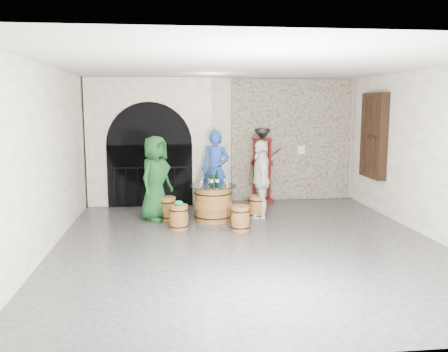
{
  "coord_description": "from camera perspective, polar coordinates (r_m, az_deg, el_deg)",
  "views": [
    {
      "loc": [
        -1.39,
        -8.32,
        2.51
      ],
      "look_at": [
        -0.29,
        1.38,
        1.05
      ],
      "focal_mm": 38.0,
      "sensor_mm": 36.0,
      "label": 1
    }
  ],
  "objects": [
    {
      "name": "corking_press",
      "position": [
        12.25,
        4.62,
        1.94
      ],
      "size": [
        0.82,
        0.52,
        1.92
      ],
      "rotation": [
        0.0,
        0.0,
        0.19
      ],
      "color": "#46100B",
      "rests_on": "ground"
    },
    {
      "name": "wall_front",
      "position": [
        4.63,
        11.14,
        -2.97
      ],
      "size": [
        8.0,
        0.0,
        8.0
      ],
      "primitive_type": "plane",
      "rotation": [
        -1.57,
        0.0,
        0.0
      ],
      "color": "white",
      "rests_on": "ground"
    },
    {
      "name": "wine_bottle_right",
      "position": [
        10.36,
        -0.87,
        -0.34
      ],
      "size": [
        0.08,
        0.08,
        0.32
      ],
      "color": "black",
      "rests_on": "barrel_table"
    },
    {
      "name": "tasting_glass_d",
      "position": [
        10.56,
        0.07,
        -0.62
      ],
      "size": [
        0.05,
        0.05,
        0.1
      ],
      "primitive_type": null,
      "color": "#AE6521",
      "rests_on": "barrel_table"
    },
    {
      "name": "barrel_stool_near_right",
      "position": [
        9.59,
        1.98,
        -5.11
      ],
      "size": [
        0.4,
        0.4,
        0.51
      ],
      "color": "brown",
      "rests_on": "ground"
    },
    {
      "name": "barrel_stool_right",
      "position": [
        10.68,
        4.01,
        -3.71
      ],
      "size": [
        0.4,
        0.4,
        0.51
      ],
      "color": "brown",
      "rests_on": "ground"
    },
    {
      "name": "wall_left",
      "position": [
        8.63,
        -20.61,
        1.91
      ],
      "size": [
        0.0,
        8.0,
        8.0
      ],
      "primitive_type": "plane",
      "rotation": [
        1.57,
        0.0,
        1.57
      ],
      "color": "white",
      "rests_on": "ground"
    },
    {
      "name": "wine_bottle_left",
      "position": [
        10.26,
        -1.5,
        -0.43
      ],
      "size": [
        0.08,
        0.08,
        0.32
      ],
      "color": "black",
      "rests_on": "barrel_table"
    },
    {
      "name": "person_blue",
      "position": [
        11.39,
        -1.02,
        0.7
      ],
      "size": [
        0.83,
        0.73,
        1.93
      ],
      "primitive_type": "imported",
      "rotation": [
        0.0,
        0.0,
        -0.47
      ],
      "color": "#1C419C",
      "rests_on": "ground"
    },
    {
      "name": "green_cap",
      "position": [
        9.65,
        -5.46,
        -3.26
      ],
      "size": [
        0.23,
        0.18,
        0.1
      ],
      "color": "#0D914B",
      "rests_on": "barrel_stool_near_left"
    },
    {
      "name": "ground",
      "position": [
        8.8,
        2.9,
        -8.08
      ],
      "size": [
        8.0,
        8.0,
        0.0
      ],
      "primitive_type": "plane",
      "color": "#2A2A2C",
      "rests_on": "ground"
    },
    {
      "name": "shuttered_window",
      "position": [
        11.75,
        17.53,
        4.65
      ],
      "size": [
        0.23,
        1.1,
        2.0
      ],
      "color": "black",
      "rests_on": "wall_right"
    },
    {
      "name": "tasting_glass_f",
      "position": [
        10.36,
        -2.64,
        -0.82
      ],
      "size": [
        0.05,
        0.05,
        0.1
      ],
      "primitive_type": null,
      "color": "#AE6521",
      "rests_on": "barrel_table"
    },
    {
      "name": "barrel_stool_left",
      "position": [
        10.55,
        -6.83,
        -3.91
      ],
      "size": [
        0.4,
        0.4,
        0.51
      ],
      "color": "brown",
      "rests_on": "ground"
    },
    {
      "name": "tasting_glass_e",
      "position": [
        10.1,
        0.38,
        -1.04
      ],
      "size": [
        0.05,
        0.05,
        0.1
      ],
      "primitive_type": null,
      "color": "#AE6521",
      "rests_on": "barrel_table"
    },
    {
      "name": "side_barrel",
      "position": [
        11.61,
        -2.24,
        -2.33
      ],
      "size": [
        0.5,
        0.5,
        0.66
      ],
      "rotation": [
        0.0,
        0.0,
        -0.17
      ],
      "color": "brown",
      "rests_on": "ground"
    },
    {
      "name": "barrel_stool_near_left",
      "position": [
        9.71,
        -5.46,
        -4.96
      ],
      "size": [
        0.4,
        0.4,
        0.51
      ],
      "color": "brown",
      "rests_on": "ground"
    },
    {
      "name": "tasting_glass_c",
      "position": [
        10.62,
        -1.85,
        -0.57
      ],
      "size": [
        0.05,
        0.05,
        0.1
      ],
      "primitive_type": null,
      "color": "#AE6521",
      "rests_on": "barrel_table"
    },
    {
      "name": "tasting_glass_b",
      "position": [
        10.48,
        0.28,
        -0.69
      ],
      "size": [
        0.05,
        0.05,
        0.1
      ],
      "primitive_type": null,
      "color": "#AE6521",
      "rests_on": "barrel_table"
    },
    {
      "name": "wall_right",
      "position": [
        9.69,
        23.87,
        2.39
      ],
      "size": [
        0.0,
        8.0,
        8.0
      ],
      "primitive_type": "plane",
      "rotation": [
        1.57,
        0.0,
        -1.57
      ],
      "color": "white",
      "rests_on": "ground"
    },
    {
      "name": "ceiling",
      "position": [
        8.46,
        3.07,
        13.18
      ],
      "size": [
        8.0,
        8.0,
        0.0
      ],
      "primitive_type": "plane",
      "rotation": [
        3.14,
        0.0,
        0.0
      ],
      "color": "beige",
      "rests_on": "wall_back"
    },
    {
      "name": "tasting_glass_a",
      "position": [
        10.22,
        -2.82,
        -0.94
      ],
      "size": [
        0.05,
        0.05,
        0.1
      ],
      "primitive_type": null,
      "color": "#AE6521",
      "rests_on": "barrel_table"
    },
    {
      "name": "wine_bottle_center",
      "position": [
        10.29,
        -0.81,
        -0.4
      ],
      "size": [
        0.08,
        0.08,
        0.32
      ],
      "color": "black",
      "rests_on": "barrel_table"
    },
    {
      "name": "arched_opening",
      "position": [
        12.1,
        -8.9,
        4.0
      ],
      "size": [
        3.1,
        0.6,
        3.19
      ],
      "color": "white",
      "rests_on": "ground"
    },
    {
      "name": "stone_facing_panel",
      "position": [
        12.7,
        8.1,
        4.31
      ],
      "size": [
        3.2,
        0.12,
        3.18
      ],
      "primitive_type": "cube",
      "color": "#9E927E",
      "rests_on": "ground"
    },
    {
      "name": "person_green",
      "position": [
        10.47,
        -8.22,
        -0.27
      ],
      "size": [
        1.0,
        1.08,
        1.86
      ],
      "primitive_type": "imported",
      "rotation": [
        0.0,
        0.0,
        0.96
      ],
      "color": "#13441B",
      "rests_on": "ground"
    },
    {
      "name": "barrel_stool_far",
      "position": [
        11.4,
        -1.04,
        -2.91
      ],
      "size": [
        0.4,
        0.4,
        0.51
      ],
      "color": "brown",
      "rests_on": "ground"
    },
    {
      "name": "wall_back",
      "position": [
        12.43,
        -0.05,
        4.3
      ],
      "size": [
        8.0,
        0.0,
        8.0
      ],
      "primitive_type": "plane",
      "rotation": [
        1.57,
        0.0,
        0.0
      ],
      "color": "white",
      "rests_on": "ground"
    },
    {
      "name": "person_white",
      "position": [
        10.59,
        4.46,
        -0.4
      ],
      "size": [
        0.51,
        1.06,
        1.75
      ],
      "primitive_type": "imported",
      "rotation": [
        0.0,
        0.0,
        -1.66
      ],
      "color": "silver",
      "rests_on": "ground"
    },
    {
      "name": "control_box",
      "position": [
        12.71,
        9.26,
        3.15
      ],
      "size": [
        0.18,
        0.1,
        0.22
      ],
      "primitive_type": "cube",
      "color": "silver",
      "rests_on": "wall_back"
    },
    {
      "name": "barrel_table",
      "position": [
        10.38,
        -1.31,
        -3.29
      ],
      "size": [
        1.02,
        1.02,
        0.79
      ],
      "color": "brown",
      "rests_on": "ground"
    }
  ]
}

